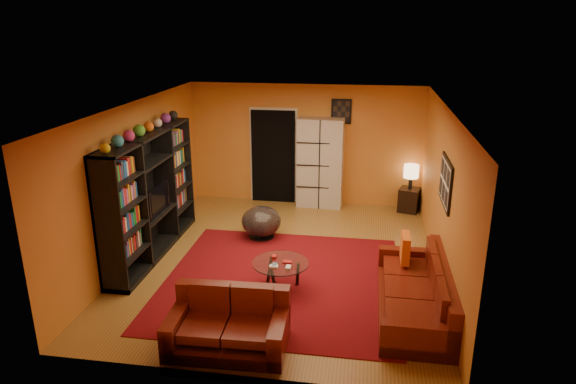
% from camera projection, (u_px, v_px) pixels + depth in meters
% --- Properties ---
extents(floor, '(6.00, 6.00, 0.00)m').
position_uv_depth(floor, '(283.00, 260.00, 8.67)').
color(floor, brown).
rests_on(floor, ground).
extents(ceiling, '(6.00, 6.00, 0.00)m').
position_uv_depth(ceiling, '(282.00, 107.00, 7.84)').
color(ceiling, white).
rests_on(ceiling, wall_back).
extents(wall_back, '(6.00, 0.00, 6.00)m').
position_uv_depth(wall_back, '(305.00, 145.00, 11.07)').
color(wall_back, '#C5752B').
rests_on(wall_back, floor).
extents(wall_front, '(6.00, 0.00, 6.00)m').
position_uv_depth(wall_front, '(236.00, 274.00, 5.45)').
color(wall_front, '#C5752B').
rests_on(wall_front, floor).
extents(wall_left, '(0.00, 6.00, 6.00)m').
position_uv_depth(wall_left, '(136.00, 180.00, 8.62)').
color(wall_left, '#C5752B').
rests_on(wall_left, floor).
extents(wall_right, '(0.00, 6.00, 6.00)m').
position_uv_depth(wall_right, '(443.00, 195.00, 7.89)').
color(wall_right, '#C5752B').
rests_on(wall_right, floor).
extents(rug, '(3.60, 3.60, 0.01)m').
position_uv_depth(rug, '(282.00, 280.00, 8.00)').
color(rug, '#550910').
rests_on(rug, floor).
extents(doorway, '(0.95, 0.10, 2.04)m').
position_uv_depth(doorway, '(273.00, 157.00, 11.22)').
color(doorway, black).
rests_on(doorway, floor).
extents(wall_art_right, '(0.03, 1.00, 0.70)m').
position_uv_depth(wall_art_right, '(446.00, 182.00, 7.52)').
color(wall_art_right, black).
rests_on(wall_art_right, wall_right).
extents(wall_art_back, '(0.42, 0.03, 0.52)m').
position_uv_depth(wall_art_back, '(341.00, 111.00, 10.70)').
color(wall_art_back, black).
rests_on(wall_art_back, wall_back).
extents(entertainment_unit, '(0.45, 3.00, 2.10)m').
position_uv_depth(entertainment_unit, '(150.00, 195.00, 8.67)').
color(entertainment_unit, black).
rests_on(entertainment_unit, floor).
extents(tv, '(0.85, 0.11, 0.49)m').
position_uv_depth(tv, '(154.00, 200.00, 8.71)').
color(tv, black).
rests_on(tv, entertainment_unit).
extents(sofa, '(0.96, 2.31, 0.85)m').
position_uv_depth(sofa, '(421.00, 293.00, 7.07)').
color(sofa, '#53120B').
rests_on(sofa, rug).
extents(loveseat, '(1.48, 0.92, 0.85)m').
position_uv_depth(loveseat, '(229.00, 324.00, 6.35)').
color(loveseat, '#53120B').
rests_on(loveseat, rug).
extents(throw_pillow, '(0.12, 0.42, 0.42)m').
position_uv_depth(throw_pillow, '(405.00, 248.00, 7.65)').
color(throw_pillow, orange).
rests_on(throw_pillow, sofa).
extents(coffee_table, '(0.85, 0.85, 0.42)m').
position_uv_depth(coffee_table, '(280.00, 265.00, 7.65)').
color(coffee_table, silver).
rests_on(coffee_table, floor).
extents(storage_cabinet, '(0.98, 0.47, 1.92)m').
position_uv_depth(storage_cabinet, '(320.00, 163.00, 10.94)').
color(storage_cabinet, '#BDB7AF').
rests_on(storage_cabinet, floor).
extents(bowl_chair, '(0.74, 0.74, 0.60)m').
position_uv_depth(bowl_chair, '(261.00, 221.00, 9.49)').
color(bowl_chair, black).
rests_on(bowl_chair, floor).
extents(side_table, '(0.49, 0.49, 0.50)m').
position_uv_depth(side_table, '(409.00, 200.00, 10.84)').
color(side_table, black).
rests_on(side_table, floor).
extents(table_lamp, '(0.31, 0.31, 0.51)m').
position_uv_depth(table_lamp, '(411.00, 172.00, 10.64)').
color(table_lamp, black).
rests_on(table_lamp, side_table).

